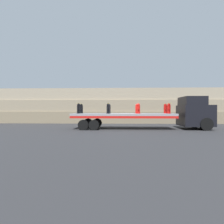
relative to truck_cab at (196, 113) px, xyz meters
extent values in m
plane|color=#2D2D30|center=(-6.44, 0.00, -1.45)|extent=(120.00, 120.00, 0.00)
cube|color=#84755B|center=(-6.44, 7.39, -0.70)|extent=(60.00, 3.00, 1.50)
cube|color=gray|center=(-6.44, 7.54, 0.79)|extent=(60.00, 3.00, 1.50)
cube|color=tan|center=(-6.44, 7.69, 2.29)|extent=(60.00, 3.00, 1.50)
cube|color=black|center=(-0.06, 0.00, -0.25)|extent=(2.57, 2.41, 1.83)
cube|color=black|center=(-0.32, 0.00, 1.04)|extent=(1.80, 2.22, 0.74)
cube|color=black|center=(0.64, 0.00, 0.12)|extent=(1.03, 2.12, 1.03)
cylinder|color=black|center=(0.39, -1.14, -0.92)|extent=(1.06, 0.28, 1.06)
cylinder|color=black|center=(0.39, 1.14, -0.92)|extent=(1.06, 0.28, 1.06)
cube|color=gray|center=(-6.44, 0.00, -0.16)|extent=(9.05, 2.55, 0.19)
cube|color=red|center=(-6.44, -1.23, -0.35)|extent=(9.05, 0.08, 0.20)
cube|color=red|center=(-6.44, 1.23, -0.35)|extent=(9.05, 0.08, 0.20)
cylinder|color=black|center=(-8.93, -1.17, -1.01)|extent=(0.88, 0.30, 0.88)
cylinder|color=black|center=(-8.93, 1.17, -1.01)|extent=(0.88, 0.30, 0.88)
cylinder|color=black|center=(-9.83, -1.17, -1.01)|extent=(0.88, 0.30, 0.88)
cylinder|color=black|center=(-9.83, 1.17, -1.01)|extent=(0.88, 0.30, 0.88)
cylinder|color=black|center=(-10.37, -0.56, -0.04)|extent=(0.37, 0.37, 0.03)
cylinder|color=black|center=(-10.37, -0.56, 0.28)|extent=(0.30, 0.30, 0.67)
sphere|color=black|center=(-10.37, -0.56, 0.68)|extent=(0.28, 0.28, 0.28)
cylinder|color=black|center=(-10.37, -0.77, 0.36)|extent=(0.13, 0.12, 0.13)
cylinder|color=black|center=(-10.37, -0.35, 0.36)|extent=(0.13, 0.12, 0.13)
cylinder|color=black|center=(-10.37, 0.56, -0.04)|extent=(0.37, 0.37, 0.03)
cylinder|color=black|center=(-10.37, 0.56, 0.28)|extent=(0.30, 0.30, 0.67)
sphere|color=black|center=(-10.37, 0.56, 0.68)|extent=(0.28, 0.28, 0.28)
cylinder|color=black|center=(-10.37, 0.35, 0.36)|extent=(0.13, 0.12, 0.13)
cylinder|color=black|center=(-10.37, 0.77, 0.36)|extent=(0.13, 0.12, 0.13)
cylinder|color=black|center=(-7.75, -0.56, -0.04)|extent=(0.37, 0.37, 0.03)
cylinder|color=black|center=(-7.75, -0.56, 0.28)|extent=(0.30, 0.30, 0.67)
sphere|color=black|center=(-7.75, -0.56, 0.68)|extent=(0.28, 0.28, 0.28)
cylinder|color=black|center=(-7.75, -0.77, 0.36)|extent=(0.13, 0.12, 0.13)
cylinder|color=black|center=(-7.75, -0.35, 0.36)|extent=(0.13, 0.12, 0.13)
cylinder|color=black|center=(-7.75, 0.56, -0.04)|extent=(0.37, 0.37, 0.03)
cylinder|color=black|center=(-7.75, 0.56, 0.28)|extent=(0.30, 0.30, 0.67)
sphere|color=black|center=(-7.75, 0.56, 0.68)|extent=(0.28, 0.28, 0.28)
cylinder|color=black|center=(-7.75, 0.35, 0.36)|extent=(0.13, 0.12, 0.13)
cylinder|color=black|center=(-7.75, 0.77, 0.36)|extent=(0.13, 0.12, 0.13)
cylinder|color=red|center=(-5.13, -0.56, -0.04)|extent=(0.37, 0.37, 0.03)
cylinder|color=red|center=(-5.13, -0.56, 0.28)|extent=(0.30, 0.30, 0.67)
sphere|color=red|center=(-5.13, -0.56, 0.68)|extent=(0.28, 0.28, 0.28)
cylinder|color=red|center=(-5.13, -0.77, 0.36)|extent=(0.13, 0.12, 0.13)
cylinder|color=red|center=(-5.13, -0.35, 0.36)|extent=(0.13, 0.12, 0.13)
cylinder|color=red|center=(-5.13, 0.56, -0.04)|extent=(0.37, 0.37, 0.03)
cylinder|color=red|center=(-5.13, 0.56, 0.28)|extent=(0.30, 0.30, 0.67)
sphere|color=red|center=(-5.13, 0.56, 0.68)|extent=(0.28, 0.28, 0.28)
cylinder|color=red|center=(-5.13, 0.35, 0.36)|extent=(0.13, 0.12, 0.13)
cylinder|color=red|center=(-5.13, 0.77, 0.36)|extent=(0.13, 0.12, 0.13)
cylinder|color=red|center=(-2.52, -0.56, -0.04)|extent=(0.37, 0.37, 0.03)
cylinder|color=red|center=(-2.52, -0.56, 0.28)|extent=(0.30, 0.30, 0.67)
sphere|color=red|center=(-2.52, -0.56, 0.68)|extent=(0.28, 0.28, 0.28)
cylinder|color=red|center=(-2.52, -0.77, 0.36)|extent=(0.13, 0.12, 0.13)
cylinder|color=red|center=(-2.52, -0.35, 0.36)|extent=(0.13, 0.12, 0.13)
cylinder|color=red|center=(-2.52, 0.56, -0.04)|extent=(0.37, 0.37, 0.03)
cylinder|color=red|center=(-2.52, 0.56, 0.28)|extent=(0.30, 0.30, 0.67)
sphere|color=red|center=(-2.52, 0.56, 0.68)|extent=(0.28, 0.28, 0.28)
cylinder|color=red|center=(-2.52, 0.35, 0.36)|extent=(0.13, 0.12, 0.13)
cylinder|color=red|center=(-2.52, 0.77, 0.36)|extent=(0.13, 0.12, 0.13)
cube|color=yellow|center=(-10.37, 0.00, 0.82)|extent=(0.05, 2.75, 0.01)
cube|color=yellow|center=(-7.75, 0.00, 0.82)|extent=(0.05, 2.75, 0.01)
cube|color=yellow|center=(-2.52, 0.00, 0.82)|extent=(0.05, 2.75, 0.01)
camera|label=1|loc=(-6.83, -15.79, 0.24)|focal=28.00mm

